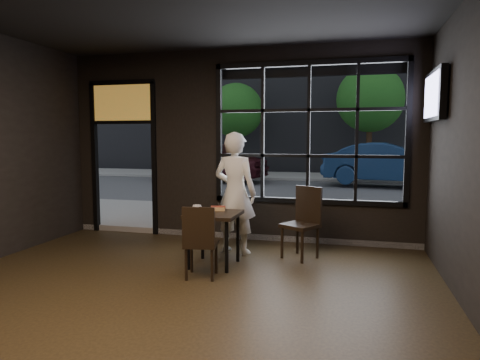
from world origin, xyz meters
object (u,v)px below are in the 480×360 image
(navy_car, at_px, (388,164))
(chair_near, at_px, (201,241))
(man, at_px, (235,193))
(cafe_table, at_px, (214,239))

(navy_car, bearing_deg, chair_near, 171.46)
(man, distance_m, navy_car, 9.93)
(chair_near, distance_m, navy_car, 11.10)
(cafe_table, distance_m, chair_near, 0.50)
(chair_near, relative_size, navy_car, 0.21)
(navy_car, bearing_deg, man, 170.23)
(man, bearing_deg, chair_near, 94.98)
(chair_near, bearing_deg, navy_car, -114.78)
(cafe_table, height_order, man, man)
(cafe_table, bearing_deg, chair_near, -89.17)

